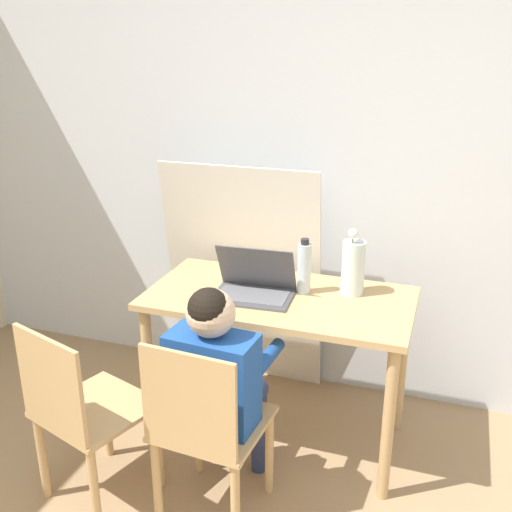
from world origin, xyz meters
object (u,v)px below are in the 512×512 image
flower_vase (353,266)px  laptop (254,284)px  chair_spare (83,413)px  water_bottle (304,268)px  chair_occupied (206,429)px  person_seated (218,370)px

flower_vase → laptop: bearing=-158.7°
laptop → flower_vase: flower_vase is taller
chair_spare → water_bottle: bearing=-115.7°
chair_occupied → person_seated: (0.01, 0.11, 0.20)m
chair_spare → flower_vase: bearing=-120.9°
chair_spare → flower_vase: 1.30m
person_seated → laptop: person_seated is taller
chair_spare → flower_vase: (0.92, 0.80, 0.46)m
person_seated → water_bottle: bearing=-104.9°
person_seated → laptop: 0.49m
person_seated → laptop: bearing=-84.7°
chair_occupied → chair_spare: 0.51m
chair_occupied → laptop: (-0.00, 0.57, 0.38)m
person_seated → chair_spare: bearing=23.0°
chair_occupied → chair_spare: bearing=11.4°
chair_occupied → person_seated: 0.23m
chair_spare → laptop: bearing=-110.3°
laptop → chair_spare: bearing=-132.1°
water_bottle → person_seated: bearing=-109.0°
chair_spare → person_seated: bearing=-142.9°
chair_occupied → person_seated: person_seated is taller
person_seated → flower_vase: size_ratio=3.17×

